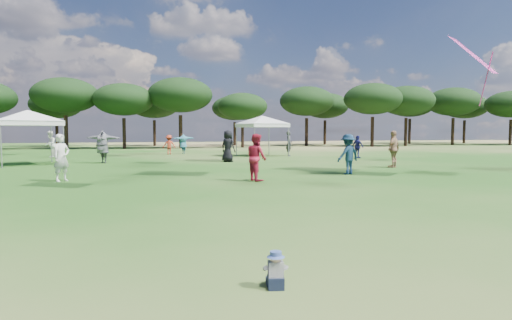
{
  "coord_description": "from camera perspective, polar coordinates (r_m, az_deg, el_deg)",
  "views": [
    {
      "loc": [
        -1.25,
        -2.41,
        1.88
      ],
      "look_at": [
        0.34,
        3.34,
        1.47
      ],
      "focal_mm": 30.0,
      "sensor_mm": 36.0,
      "label": 1
    }
  ],
  "objects": [
    {
      "name": "tent_right",
      "position": [
        31.63,
        0.83,
        5.71
      ],
      "size": [
        5.93,
        5.93,
        3.29
      ],
      "rotation": [
        0.0,
        0.0,
        0.23
      ],
      "color": "gray",
      "rests_on": "ground"
    },
    {
      "name": "toddler",
      "position": [
        5.28,
        2.62,
        -14.62
      ],
      "size": [
        0.32,
        0.35,
        0.45
      ],
      "rotation": [
        0.0,
        0.0,
        -0.2
      ],
      "color": "black",
      "rests_on": "ground"
    },
    {
      "name": "festival_crowd",
      "position": [
        25.88,
        -15.97,
        1.58
      ],
      "size": [
        29.36,
        21.15,
        1.91
      ],
      "color": "#A07757",
      "rests_on": "ground"
    },
    {
      "name": "tree_line",
      "position": [
        50.07,
        -11.42,
        7.9
      ],
      "size": [
        108.78,
        17.63,
        7.77
      ],
      "color": "black",
      "rests_on": "ground"
    },
    {
      "name": "tent_left",
      "position": [
        26.53,
        -28.2,
        5.63
      ],
      "size": [
        5.84,
        5.84,
        3.31
      ],
      "rotation": [
        0.0,
        0.0,
        0.38
      ],
      "color": "gray",
      "rests_on": "ground"
    }
  ]
}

